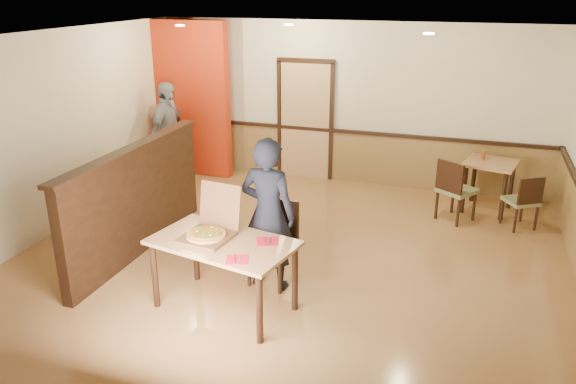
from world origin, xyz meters
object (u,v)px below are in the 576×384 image
Objects in this scene: side_table at (490,173)px; pizza_box at (209,231)px; main_table at (223,250)px; condiment at (483,155)px; diner_chair at (275,238)px; passerby at (168,133)px; side_chair_left at (454,188)px; side_chair_right at (524,200)px; diner at (268,214)px.

pizza_box reaches higher than side_table.
condiment is (2.61, 4.01, 0.17)m from main_table.
diner_chair is 0.55× the size of passerby.
side_chair_left is at bearing -117.41° from condiment.
diner_chair is at bearing -132.67° from passerby.
diner_chair is 3.86m from side_chair_right.
condiment reaches higher than main_table.
passerby reaches higher than side_table.
diner reaches higher than side_chair_left.
diner reaches higher than side_chair_right.
pizza_box is (-2.42, -3.27, 0.36)m from side_chair_left.
passerby is (-5.40, -0.37, 0.28)m from side_table.
diner_chair is (0.31, 0.78, -0.16)m from main_table.
pizza_box is (2.49, -3.50, -0.02)m from passerby.
side_chair_left reaches higher than condiment.
diner_chair reaches higher than main_table.
side_table is 4.85m from pizza_box.
main_table reaches higher than side_table.
condiment is (5.27, 0.47, -0.03)m from passerby.
condiment is at bearing 62.04° from pizza_box.
side_chair_right is 4.73m from pizza_box.
main_table is 4.79m from condiment.
passerby is 2.78× the size of pizza_box.
side_chair_right is at bearing -48.98° from condiment.
diner is (-2.45, -3.29, 0.29)m from side_table.
passerby is at bearing -174.92° from condiment.
pizza_box is at bearing -115.32° from diner_chair.
diner_chair is at bearing -95.56° from diner.
pizza_box reaches higher than side_chair_left.
main_table is at bearing -123.01° from condiment.
pizza_box is at bearing -144.41° from passerby.
side_chair_right is 0.79m from side_table.
side_table is (-0.48, 0.60, 0.17)m from side_chair_right.
main_table is at bearing -124.89° from side_table.
side_table is at bearing -122.28° from diner.
diner is 12.08× the size of condiment.
condiment is (2.30, 3.23, 0.33)m from diner_chair.
main_table is 0.26m from pizza_box.
side_chair_right is at bearing 51.06° from pizza_box.
side_chair_left is 0.53× the size of passerby.
side_table is at bearing 66.74° from main_table.
diner is 1.01× the size of passerby.
diner_chair is at bearing -125.41° from condiment.
side_chair_right is 4.00m from diner.
passerby reaches higher than condiment.
diner reaches higher than passerby.
main_table is 1.74× the size of side_chair_left.
passerby is (-2.97, 2.76, 0.36)m from diner_chair.
diner_chair is 1.04× the size of side_chair_left.
diner_chair is at bearing 86.71° from side_chair_left.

